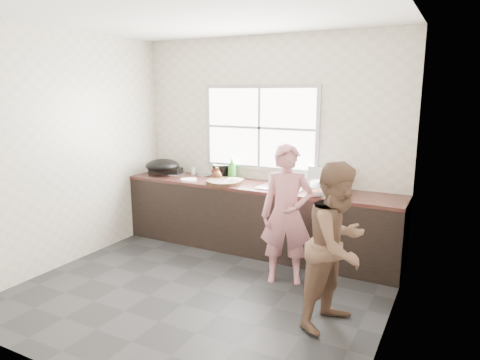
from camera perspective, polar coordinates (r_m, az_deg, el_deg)
The scene contains 30 objects.
floor at distance 4.59m, azimuth -5.06°, elevation -14.40°, with size 3.60×3.20×0.01m, color #252527.
ceiling at distance 4.18m, azimuth -5.77°, elevation 21.24°, with size 3.60×3.20×0.01m, color silver.
wall_back at distance 5.57m, azimuth 3.69°, elevation 4.89°, with size 3.60×0.01×2.70m, color beige.
wall_left at distance 5.37m, azimuth -21.79°, elevation 3.82°, with size 0.01×3.20×2.70m, color beige.
wall_right at distance 3.54m, azimuth 19.93°, elevation 0.24°, with size 0.01×3.20×2.70m, color silver.
wall_front at distance 2.99m, azimuth -22.45°, elevation -1.98°, with size 3.60×0.01×2.70m, color silver.
cabinet at distance 5.48m, azimuth 2.20°, elevation -5.25°, with size 3.60×0.62×0.82m, color black.
countertop at distance 5.37m, azimuth 2.24°, elevation -0.86°, with size 3.60×0.64×0.04m, color #381C16.
sink at distance 5.23m, azimuth 5.70°, elevation -0.98°, with size 0.55×0.45×0.02m, color silver.
faucet at distance 5.38m, azimuth 6.54°, elevation 0.94°, with size 0.02×0.02×0.30m, color silver.
window_frame at distance 5.58m, azimuth 2.71°, elevation 6.98°, with size 1.60×0.05×1.10m, color #9EA0A5.
window_glazing at distance 5.56m, azimuth 2.60°, elevation 6.96°, with size 1.50×0.01×1.00m, color white.
woman at distance 4.54m, azimuth 6.23°, elevation -5.21°, with size 0.51×0.33×1.39m, color #CB7981.
person_side at distance 3.78m, azimuth 12.89°, elevation -8.50°, with size 0.70×0.55×1.45m, color brown.
cutting_board at distance 5.43m, azimuth -2.14°, elevation -0.27°, with size 0.45×0.45×0.05m, color #342214.
cleaver at distance 5.42m, azimuth -1.04°, elevation -0.06°, with size 0.20×0.10×0.01m, color #ADB0B4.
bowl_mince at distance 5.47m, azimuth -0.67°, elevation -0.14°, with size 0.21×0.21×0.05m, color white.
bowl_crabs at distance 4.88m, azimuth 9.89°, elevation -1.76°, with size 0.17×0.17×0.06m, color silver.
bowl_held at distance 5.01m, azimuth 5.54°, elevation -1.25°, with size 0.19×0.19×0.06m, color white.
black_pot at distance 5.85m, azimuth -2.46°, elevation 1.24°, with size 0.24×0.24×0.18m, color black.
plate_food at distance 5.69m, azimuth -6.86°, elevation 0.06°, with size 0.21×0.21×0.02m, color white.
bottle_green at distance 5.71m, azimuth -1.08°, elevation 1.67°, with size 0.12×0.12×0.31m, color #31892D.
bottle_brown_tall at distance 5.72m, azimuth -3.24°, elevation 0.97°, with size 0.08×0.08×0.17m, color #3D180F.
bottle_brown_short at distance 5.64m, azimuth -3.05°, elevation 0.76°, with size 0.12×0.12×0.16m, color #472411.
glass_jar at distance 6.10m, azimuth -6.24°, elevation 1.23°, with size 0.06×0.06×0.09m, color white.
burner at distance 6.34m, azimuth -9.54°, elevation 1.41°, with size 0.44×0.44×0.07m, color black.
wok at distance 6.00m, azimuth -10.29°, elevation 1.91°, with size 0.46×0.46×0.17m, color black.
dish_rack at distance 5.11m, azimuth 11.70°, elevation 0.16°, with size 0.39×0.28×0.29m, color white.
pot_lid_left at distance 6.14m, azimuth -8.47°, elevation 0.86°, with size 0.28×0.28×0.01m, color #ABADB2.
pot_lid_right at distance 6.01m, azimuth -4.80°, elevation 0.70°, with size 0.22×0.22×0.01m, color #B7B8BF.
Camera 1 is at (2.26, -3.44, 2.01)m, focal length 32.00 mm.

